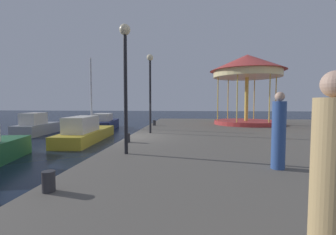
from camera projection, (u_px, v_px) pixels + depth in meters
The scene contains 13 objects.
ground_plane at pixel (129, 152), 11.85m from camera, with size 120.00×120.00×0.00m, color black.
quay_dock at pixel (287, 146), 11.13m from camera, with size 15.58×26.80×0.80m, color #5B564F.
sailboat_yellow at pixel (86, 132), 14.94m from camera, with size 2.22×6.61×5.57m.
motorboat_grey at pixel (37, 126), 18.27m from camera, with size 1.97×4.31×1.73m.
motorboat_navy at pixel (104, 123), 21.91m from camera, with size 2.87×5.62×1.51m.
carousel at pixel (247, 72), 18.09m from camera, with size 5.76×5.76×5.47m.
lamp_post_near_edge at pixel (125, 66), 7.54m from camera, with size 0.36×0.36×4.25m.
lamp_post_mid_promenade at pixel (150, 80), 12.86m from camera, with size 0.36×0.36×4.39m.
bollard_south at pixel (154, 123), 17.38m from camera, with size 0.24×0.24×0.40m, color #2D2D33.
bollard_center at pixel (127, 138), 9.96m from camera, with size 0.24×0.24×0.40m, color #2D2D33.
bollard_north at pixel (49, 181), 4.41m from camera, with size 0.24×0.24×0.40m, color #2D2D33.
person_near_carousel at pixel (279, 133), 5.91m from camera, with size 0.34×0.34×1.98m.
person_by_the_water at pixel (331, 187), 2.09m from camera, with size 0.34×0.34×1.99m.
Camera 1 is at (3.06, -11.49, 2.50)m, focal length 24.71 mm.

